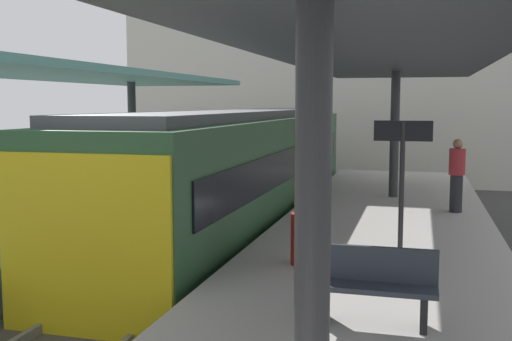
{
  "coord_description": "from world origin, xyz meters",
  "views": [
    {
      "loc": [
        4.46,
        -8.77,
        3.48
      ],
      "look_at": [
        0.91,
        4.37,
        1.97
      ],
      "focal_mm": 42.71,
      "sensor_mm": 36.0,
      "label": 1
    }
  ],
  "objects_px": {
    "commuter_train": "(244,170)",
    "passenger_near_bench": "(457,174)",
    "platform_bench": "(374,283)",
    "litter_bin": "(305,239)",
    "platform_sign": "(402,158)"
  },
  "relations": [
    {
      "from": "commuter_train",
      "to": "litter_bin",
      "type": "height_order",
      "value": "commuter_train"
    },
    {
      "from": "platform_sign",
      "to": "passenger_near_bench",
      "type": "height_order",
      "value": "platform_sign"
    },
    {
      "from": "platform_sign",
      "to": "platform_bench",
      "type": "bearing_deg",
      "value": -93.73
    },
    {
      "from": "commuter_train",
      "to": "platform_sign",
      "type": "bearing_deg",
      "value": -52.63
    },
    {
      "from": "platform_sign",
      "to": "litter_bin",
      "type": "xyz_separation_m",
      "value": [
        -1.41,
        -0.7,
        -1.22
      ]
    },
    {
      "from": "platform_sign",
      "to": "commuter_train",
      "type": "bearing_deg",
      "value": 127.37
    },
    {
      "from": "commuter_train",
      "to": "platform_bench",
      "type": "relative_size",
      "value": 11.39
    },
    {
      "from": "litter_bin",
      "to": "passenger_near_bench",
      "type": "distance_m",
      "value": 5.95
    },
    {
      "from": "platform_bench",
      "to": "passenger_near_bench",
      "type": "height_order",
      "value": "passenger_near_bench"
    },
    {
      "from": "litter_bin",
      "to": "passenger_near_bench",
      "type": "bearing_deg",
      "value": 65.07
    },
    {
      "from": "litter_bin",
      "to": "platform_sign",
      "type": "bearing_deg",
      "value": 26.26
    },
    {
      "from": "platform_bench",
      "to": "litter_bin",
      "type": "height_order",
      "value": "platform_bench"
    },
    {
      "from": "commuter_train",
      "to": "passenger_near_bench",
      "type": "bearing_deg",
      "value": -8.81
    },
    {
      "from": "platform_bench",
      "to": "commuter_train",
      "type": "bearing_deg",
      "value": 115.23
    },
    {
      "from": "platform_bench",
      "to": "passenger_near_bench",
      "type": "xyz_separation_m",
      "value": [
        1.28,
        7.68,
        0.41
      ]
    }
  ]
}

